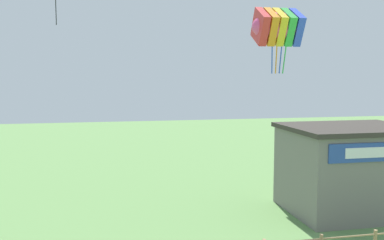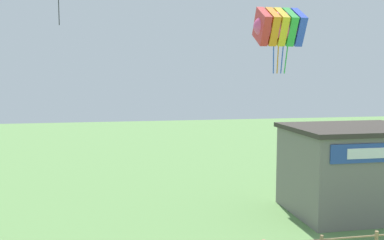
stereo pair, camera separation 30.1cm
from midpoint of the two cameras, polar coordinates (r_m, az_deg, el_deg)
name	(u,v)px [view 2 (the right image)]	position (r m, az deg, el deg)	size (l,w,h in m)	color
seaside_building	(353,169)	(24.45, 20.98, -6.16)	(6.81, 5.42, 4.64)	slate
kite_rainbow_parafoil	(279,27)	(20.88, 11.96, 12.07)	(2.53, 1.92, 3.12)	#E54C8C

